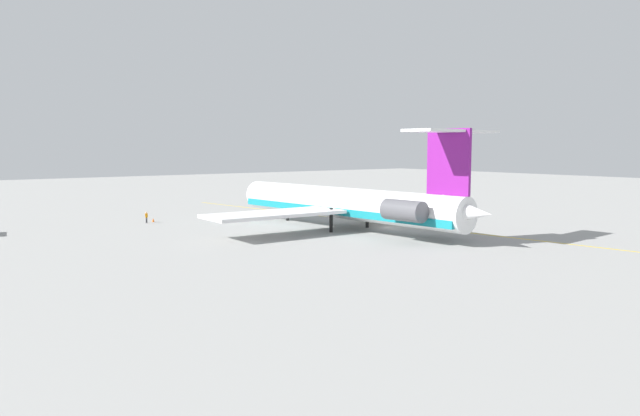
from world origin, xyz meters
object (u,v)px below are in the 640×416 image
Objects in this scene: main_jetliner at (349,203)px; ground_crew_near_nose at (146,216)px; ground_crew_near_tail at (342,203)px; safety_cone_nose at (153,220)px.

main_jetliner is 31.17m from ground_crew_near_nose.
main_jetliner is 27.50× the size of ground_crew_near_tail.
safety_cone_nose is (2.74, 35.08, -0.80)m from ground_crew_near_tail.
ground_crew_near_tail is 3.07× the size of safety_cone_nose.
ground_crew_near_tail is at bearing -41.59° from main_jetliner.
ground_crew_near_nose is 36.52m from ground_crew_near_tail.
ground_crew_near_nose is at bearing 125.07° from safety_cone_nose.
ground_crew_near_nose is 3.16× the size of safety_cone_nose.
ground_crew_near_tail is (-1.76, -36.48, -0.03)m from ground_crew_near_nose.
safety_cone_nose is at bearing -70.10° from ground_crew_near_tail.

